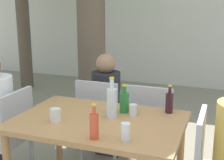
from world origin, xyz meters
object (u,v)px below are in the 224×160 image
at_px(soda_bottle_0, 94,125).
at_px(water_bottle_3, 112,102).
at_px(patio_chair_3, 151,123).
at_px(drinking_glass_2, 133,110).
at_px(drinking_glass_0, 126,132).
at_px(dining_table_front, 99,130).
at_px(wine_bottle_2, 169,102).
at_px(person_seated_2, 109,110).
at_px(drinking_glass_1, 55,115).
at_px(green_bottle_1, 124,102).
at_px(patio_chair_0, 8,133).
at_px(patio_chair_2, 101,116).

distance_m(soda_bottle_0, water_bottle_3, 0.42).
distance_m(patio_chair_3, drinking_glass_2, 0.58).
bearing_deg(patio_chair_3, drinking_glass_0, 93.18).
relative_size(dining_table_front, drinking_glass_0, 10.78).
bearing_deg(wine_bottle_2, person_seated_2, 142.71).
xyz_separation_m(drinking_glass_0, drinking_glass_1, (-0.61, 0.13, -0.01)).
distance_m(green_bottle_1, wine_bottle_2, 0.37).
bearing_deg(patio_chair_0, wine_bottle_2, 104.14).
xyz_separation_m(patio_chair_2, soda_bottle_0, (0.38, -1.02, 0.34)).
xyz_separation_m(patio_chair_0, soda_bottle_0, (1.00, -0.34, 0.34)).
relative_size(person_seated_2, water_bottle_3, 3.51).
height_order(patio_chair_2, patio_chair_3, same).
height_order(green_bottle_1, drinking_glass_2, green_bottle_1).
height_order(soda_bottle_0, drinking_glass_1, soda_bottle_0).
bearing_deg(drinking_glass_1, person_seated_2, 88.54).
xyz_separation_m(person_seated_2, drinking_glass_0, (0.58, -1.22, 0.32)).
height_order(person_seated_2, drinking_glass_0, person_seated_2).
relative_size(soda_bottle_0, drinking_glass_1, 2.32).
bearing_deg(drinking_glass_2, person_seated_2, 123.51).
xyz_separation_m(dining_table_front, green_bottle_1, (0.14, 0.23, 0.18)).
relative_size(patio_chair_0, water_bottle_3, 2.79).
height_order(patio_chair_3, drinking_glass_2, patio_chair_3).
bearing_deg(drinking_glass_1, soda_bottle_0, -23.47).
bearing_deg(green_bottle_1, drinking_glass_0, -70.84).
relative_size(green_bottle_1, wine_bottle_2, 1.00).
distance_m(drinking_glass_0, drinking_glass_2, 0.48).
height_order(patio_chair_3, green_bottle_1, green_bottle_1).
height_order(patio_chair_2, wine_bottle_2, wine_bottle_2).
relative_size(patio_chair_0, patio_chair_2, 1.00).
xyz_separation_m(water_bottle_3, drinking_glass_1, (-0.37, -0.25, -0.08)).
bearing_deg(patio_chair_2, drinking_glass_2, 134.63).
bearing_deg(drinking_glass_0, wine_bottle_2, 75.07).
bearing_deg(drinking_glass_1, patio_chair_2, 88.12).
bearing_deg(patio_chair_2, drinking_glass_0, 120.87).
xyz_separation_m(dining_table_front, soda_bottle_0, (0.11, -0.34, 0.19)).
bearing_deg(soda_bottle_0, drinking_glass_2, 77.46).
xyz_separation_m(patio_chair_0, patio_chair_2, (0.63, 0.68, 0.00)).
height_order(drinking_glass_0, drinking_glass_2, drinking_glass_0).
bearing_deg(wine_bottle_2, drinking_glass_0, -104.93).
bearing_deg(soda_bottle_0, patio_chair_3, 81.49).
height_order(patio_chair_0, patio_chair_3, same).
bearing_deg(drinking_glass_2, water_bottle_3, -146.29).
relative_size(patio_chair_0, green_bottle_1, 3.85).
bearing_deg(patio_chair_0, patio_chair_3, 120.38).
bearing_deg(dining_table_front, soda_bottle_0, -71.79).
distance_m(dining_table_front, drinking_glass_2, 0.32).
xyz_separation_m(patio_chair_0, green_bottle_1, (1.03, 0.23, 0.34)).
xyz_separation_m(dining_table_front, drinking_glass_1, (-0.29, -0.16, 0.14)).
xyz_separation_m(patio_chair_2, water_bottle_3, (0.34, -0.60, 0.38)).
xyz_separation_m(patio_chair_3, drinking_glass_2, (-0.04, -0.50, 0.29)).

